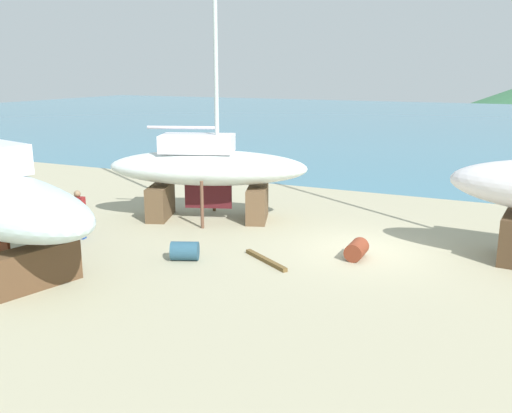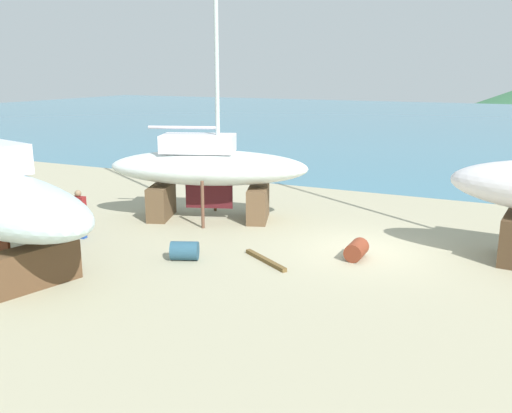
% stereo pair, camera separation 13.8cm
% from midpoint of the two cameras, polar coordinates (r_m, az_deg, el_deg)
% --- Properties ---
extents(ground_plane, '(49.52, 49.52, 0.00)m').
position_cam_midpoint_polar(ground_plane, '(14.58, 7.32, -8.71)').
color(ground_plane, tan).
extents(sea_water, '(152.23, 76.17, 0.01)m').
position_cam_midpoint_polar(sea_water, '(63.69, 21.97, 7.72)').
color(sea_water, teal).
rests_on(sea_water, ground).
extents(sailboat_mid_port, '(7.75, 4.72, 12.07)m').
position_cam_midpoint_polar(sailboat_mid_port, '(21.12, -4.69, 3.82)').
color(sailboat_mid_port, brown).
rests_on(sailboat_mid_port, ground).
extents(worker, '(0.47, 0.30, 1.65)m').
position_cam_midpoint_polar(worker, '(19.69, -17.16, -0.67)').
color(worker, navy).
rests_on(worker, ground).
extents(barrel_rust_far, '(0.55, 0.89, 0.55)m').
position_cam_midpoint_polar(barrel_rust_far, '(17.20, 10.31, -4.33)').
color(barrel_rust_far, brown).
rests_on(barrel_rust_far, ground).
extents(barrel_tar_black, '(0.97, 0.83, 0.56)m').
position_cam_midpoint_polar(barrel_tar_black, '(16.96, -6.98, -4.44)').
color(barrel_tar_black, '#295065').
rests_on(barrel_tar_black, ground).
extents(barrel_tipped_left, '(0.63, 0.63, 0.84)m').
position_cam_midpoint_polar(barrel_tipped_left, '(24.81, -20.58, 0.92)').
color(barrel_tipped_left, '#354668').
rests_on(barrel_tipped_left, ground).
extents(timber_long_fore, '(1.79, 1.26, 0.12)m').
position_cam_midpoint_polar(timber_long_fore, '(16.70, 1.20, -5.43)').
color(timber_long_fore, brown).
rests_on(timber_long_fore, ground).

